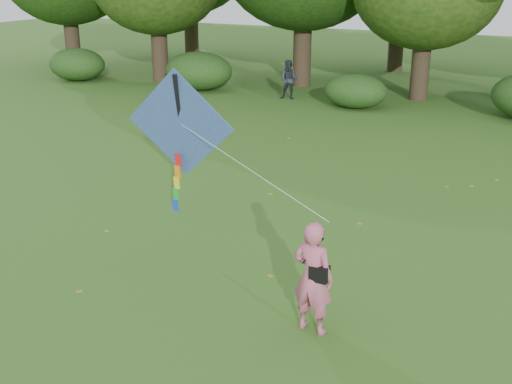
% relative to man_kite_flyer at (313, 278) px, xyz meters
% --- Properties ---
extents(ground, '(100.00, 100.00, 0.00)m').
position_rel_man_kite_flyer_xyz_m(ground, '(-0.70, -0.08, -0.96)').
color(ground, '#265114').
rests_on(ground, ground).
extents(man_kite_flyer, '(0.76, 0.55, 1.92)m').
position_rel_man_kite_flyer_xyz_m(man_kite_flyer, '(0.00, 0.00, 0.00)').
color(man_kite_flyer, '#C75D7B').
rests_on(man_kite_flyer, ground).
extents(bystander_left, '(0.94, 0.80, 1.73)m').
position_rel_man_kite_flyer_xyz_m(bystander_left, '(-7.91, 17.51, -0.10)').
color(bystander_left, '#282C35').
rests_on(bystander_left, ground).
extents(crossbody_bag, '(0.43, 0.20, 0.74)m').
position_rel_man_kite_flyer_xyz_m(crossbody_bag, '(0.12, -0.03, 0.13)').
color(crossbody_bag, black).
rests_on(crossbody_bag, ground).
extents(flying_kite, '(5.20, 2.54, 3.12)m').
position_rel_man_kite_flyer_xyz_m(flying_kite, '(-3.76, 2.10, 1.63)').
color(flying_kite, '#296BB5').
rests_on(flying_kite, ground).
extents(shrub_band, '(39.15, 3.22, 1.88)m').
position_rel_man_kite_flyer_xyz_m(shrub_band, '(-1.42, 17.53, -0.11)').
color(shrub_band, '#264919').
rests_on(shrub_band, ground).
extents(fallen_leaves, '(10.54, 11.99, 0.01)m').
position_rel_man_kite_flyer_xyz_m(fallen_leaves, '(-1.21, 5.21, -0.96)').
color(fallen_leaves, olive).
rests_on(fallen_leaves, ground).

